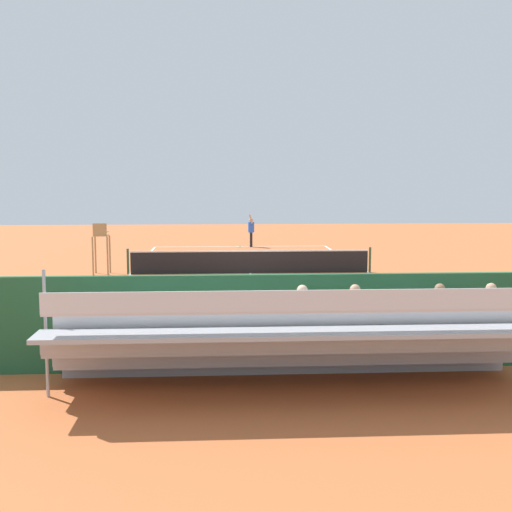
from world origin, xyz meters
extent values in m
plane|color=#BC6033|center=(0.00, 0.00, 0.00)|extent=(60.00, 60.00, 0.00)
cube|color=white|center=(0.00, -11.00, 0.00)|extent=(10.00, 0.10, 0.01)
cube|color=white|center=(0.00, 11.00, 0.00)|extent=(10.00, 0.10, 0.01)
cube|color=white|center=(-5.00, 0.00, 0.00)|extent=(0.10, 22.00, 0.01)
cube|color=white|center=(5.00, 0.00, 0.00)|extent=(0.10, 22.00, 0.01)
cube|color=white|center=(0.00, -6.05, 0.00)|extent=(7.50, 0.10, 0.01)
cube|color=white|center=(0.00, 6.05, 0.00)|extent=(7.50, 0.10, 0.01)
cube|color=white|center=(0.00, 0.00, 0.00)|extent=(0.10, 12.10, 0.01)
cube|color=white|center=(0.00, -11.00, 0.00)|extent=(0.10, 0.30, 0.01)
cube|color=black|center=(0.00, 0.00, 0.46)|extent=(10.00, 0.02, 0.91)
cube|color=white|center=(0.00, 0.00, 0.94)|extent=(10.00, 0.04, 0.06)
cylinder|color=#2D5133|center=(-5.10, 0.00, 0.54)|extent=(0.10, 0.10, 1.07)
cylinder|color=#2D5133|center=(5.10, 0.00, 0.54)|extent=(0.10, 0.10, 1.07)
cube|color=#235633|center=(0.00, 14.00, 1.00)|extent=(18.00, 0.16, 2.00)
cube|color=#9EA0A5|center=(0.00, 14.35, 0.23)|extent=(9.00, 0.10, 0.45)
cube|color=#9EA0A5|center=(0.00, 14.70, 0.41)|extent=(9.00, 0.80, 0.08)
cube|color=#9EA0A5|center=(0.00, 14.32, 0.23)|extent=(9.00, 0.04, 0.45)
cube|color=silver|center=(0.00, 14.80, 0.83)|extent=(8.60, 0.36, 0.04)
cube|color=silver|center=(0.00, 14.98, 1.03)|extent=(8.60, 0.03, 0.36)
cube|color=#9EA0A5|center=(0.00, 15.50, 0.86)|extent=(9.00, 0.80, 0.08)
cube|color=#9EA0A5|center=(0.00, 15.12, 0.68)|extent=(9.00, 0.04, 0.45)
cube|color=silver|center=(0.00, 15.60, 1.28)|extent=(8.60, 0.36, 0.04)
cube|color=silver|center=(0.00, 15.78, 1.48)|extent=(8.60, 0.03, 0.36)
cube|color=#9EA0A5|center=(0.00, 16.30, 1.31)|extent=(9.00, 0.80, 0.08)
cube|color=#9EA0A5|center=(0.00, 15.92, 1.12)|extent=(9.00, 0.04, 0.45)
cube|color=silver|center=(0.00, 16.40, 1.73)|extent=(8.60, 0.36, 0.04)
cube|color=silver|center=(0.00, 16.58, 1.93)|extent=(8.60, 0.03, 0.36)
cylinder|color=#9EA0A5|center=(4.50, 15.50, 1.18)|extent=(0.06, 0.06, 2.35)
cube|color=#2D2D33|center=(-1.12, 15.43, 1.32)|extent=(0.32, 0.40, 0.12)
cylinder|color=#9399A3|center=(-1.12, 15.55, 1.60)|extent=(0.30, 0.30, 0.45)
sphere|color=tan|center=(-1.12, 15.55, 1.93)|extent=(0.20, 0.20, 0.20)
cube|color=#2D2D33|center=(-2.71, 15.43, 1.32)|extent=(0.32, 0.40, 0.12)
cylinder|color=#9399A3|center=(-2.71, 15.55, 1.60)|extent=(0.30, 0.30, 0.45)
sphere|color=#8C6647|center=(-2.71, 15.55, 1.93)|extent=(0.20, 0.20, 0.20)
cube|color=#2D2D33|center=(-3.68, 15.43, 1.32)|extent=(0.32, 0.40, 0.12)
cylinder|color=yellow|center=(-3.68, 15.55, 1.60)|extent=(0.30, 0.30, 0.45)
sphere|color=tan|center=(-3.68, 15.55, 1.93)|extent=(0.20, 0.20, 0.20)
cube|color=#2D2D33|center=(-3.24, 14.63, 0.87)|extent=(0.32, 0.40, 0.12)
cylinder|color=purple|center=(-3.24, 14.75, 1.16)|extent=(0.30, 0.30, 0.45)
sphere|color=brown|center=(-3.24, 14.75, 1.48)|extent=(0.20, 0.20, 0.20)
cube|color=#2D2D33|center=(-1.22, 14.63, 0.87)|extent=(0.32, 0.40, 0.12)
cylinder|color=green|center=(-1.22, 14.75, 1.16)|extent=(0.30, 0.30, 0.45)
sphere|color=brown|center=(-1.22, 14.75, 1.48)|extent=(0.20, 0.20, 0.20)
cube|color=#2D2D33|center=(-0.15, 15.43, 1.32)|extent=(0.32, 0.40, 0.12)
cylinder|color=yellow|center=(-0.15, 15.55, 1.60)|extent=(0.30, 0.30, 0.45)
sphere|color=beige|center=(-0.15, 15.55, 1.93)|extent=(0.20, 0.20, 0.20)
cylinder|color=#A88456|center=(5.90, -0.40, 0.80)|extent=(0.07, 0.07, 1.60)
cylinder|color=#A88456|center=(6.50, -0.40, 0.80)|extent=(0.07, 0.07, 1.60)
cylinder|color=#A88456|center=(5.90, 0.20, 0.80)|extent=(0.07, 0.07, 1.60)
cylinder|color=#A88456|center=(6.50, 0.20, 0.80)|extent=(0.07, 0.07, 1.60)
cube|color=#A88456|center=(6.20, -0.10, 1.63)|extent=(0.56, 0.56, 0.06)
cube|color=#A88456|center=(6.20, 0.14, 1.90)|extent=(0.56, 0.06, 0.48)
cube|color=#A88456|center=(5.94, -0.10, 1.78)|extent=(0.04, 0.48, 0.04)
cube|color=#A88456|center=(6.46, -0.10, 1.78)|extent=(0.04, 0.48, 0.04)
cube|color=#33383D|center=(-2.33, 13.20, 0.45)|extent=(1.80, 0.40, 0.05)
cylinder|color=#33383D|center=(-3.08, 13.20, 0.23)|extent=(0.06, 0.06, 0.45)
cylinder|color=#33383D|center=(-1.58, 13.20, 0.23)|extent=(0.06, 0.06, 0.45)
cube|color=#33383D|center=(-2.33, 13.38, 0.75)|extent=(1.80, 0.04, 0.36)
cube|color=black|center=(-0.21, 13.40, 0.18)|extent=(0.90, 0.36, 0.36)
cylinder|color=black|center=(-0.62, -10.84, 0.42)|extent=(0.14, 0.14, 0.85)
cylinder|color=black|center=(-0.59, -10.62, 0.42)|extent=(0.14, 0.14, 0.85)
cylinder|color=blue|center=(-0.61, -10.73, 1.15)|extent=(0.40, 0.40, 0.60)
sphere|color=tan|center=(-0.61, -10.73, 1.56)|extent=(0.22, 0.22, 0.22)
cylinder|color=tan|center=(-0.58, -10.51, 1.65)|extent=(0.26, 0.12, 0.55)
cylinder|color=tan|center=(-0.64, -10.95, 1.18)|extent=(0.10, 0.10, 0.50)
cylinder|color=black|center=(0.05, -10.87, 0.01)|extent=(0.13, 0.27, 0.03)
torus|color=#D8CC4C|center=(0.14, -10.62, 0.01)|extent=(0.39, 0.39, 0.02)
cylinder|color=white|center=(0.14, -10.62, 0.01)|extent=(0.25, 0.25, 0.00)
sphere|color=#CCDB33|center=(-3.09, -8.79, 0.03)|extent=(0.07, 0.07, 0.07)
camera|label=1|loc=(1.41, 27.27, 3.95)|focal=45.96mm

